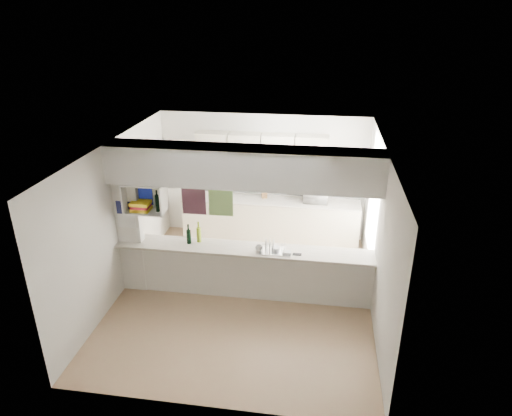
% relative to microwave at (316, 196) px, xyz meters
% --- Properties ---
extents(floor, '(4.80, 4.80, 0.00)m').
position_rel_microwave_xyz_m(floor, '(-1.10, -2.11, -1.06)').
color(floor, tan).
rests_on(floor, ground).
extents(ceiling, '(4.80, 4.80, 0.00)m').
position_rel_microwave_xyz_m(ceiling, '(-1.10, -2.11, 1.54)').
color(ceiling, white).
rests_on(ceiling, wall_back).
extents(wall_back, '(4.20, 0.00, 4.20)m').
position_rel_microwave_xyz_m(wall_back, '(-1.10, 0.29, 0.24)').
color(wall_back, silver).
rests_on(wall_back, floor).
extents(wall_left, '(0.00, 4.80, 4.80)m').
position_rel_microwave_xyz_m(wall_left, '(-3.20, -2.11, 0.24)').
color(wall_left, silver).
rests_on(wall_left, floor).
extents(wall_right, '(0.00, 4.80, 4.80)m').
position_rel_microwave_xyz_m(wall_right, '(1.00, -2.11, 0.24)').
color(wall_right, silver).
rests_on(wall_right, floor).
extents(servery_partition, '(4.20, 0.50, 2.60)m').
position_rel_microwave_xyz_m(servery_partition, '(-1.28, -2.11, 0.60)').
color(servery_partition, silver).
rests_on(servery_partition, floor).
extents(cubby_shelf, '(0.65, 0.35, 0.50)m').
position_rel_microwave_xyz_m(cubby_shelf, '(-2.67, -2.17, 0.65)').
color(cubby_shelf, white).
rests_on(cubby_shelf, bulkhead).
extents(kitchen_run, '(3.60, 0.63, 2.24)m').
position_rel_microwave_xyz_m(kitchen_run, '(-0.94, 0.03, -0.23)').
color(kitchen_run, beige).
rests_on(kitchen_run, floor).
extents(microwave, '(0.50, 0.35, 0.27)m').
position_rel_microwave_xyz_m(microwave, '(0.00, 0.00, 0.00)').
color(microwave, white).
rests_on(microwave, bench_top).
extents(bowl, '(0.26, 0.26, 0.06)m').
position_rel_microwave_xyz_m(bowl, '(-0.04, -0.01, 0.17)').
color(bowl, '#0D1A95').
rests_on(bowl, microwave).
extents(dish_rack, '(0.42, 0.32, 0.22)m').
position_rel_microwave_xyz_m(dish_rack, '(-0.63, -2.15, -0.05)').
color(dish_rack, silver).
rests_on(dish_rack, breakfast_bar).
extents(cup, '(0.12, 0.12, 0.09)m').
position_rel_microwave_xyz_m(cup, '(-0.84, -2.19, -0.08)').
color(cup, white).
rests_on(cup, dish_rack).
extents(wine_bottles, '(0.23, 0.16, 0.36)m').
position_rel_microwave_xyz_m(wine_bottles, '(-1.94, -2.04, -0.00)').
color(wine_bottles, black).
rests_on(wine_bottles, breakfast_bar).
extents(plastic_tubs, '(0.49, 0.21, 0.07)m').
position_rel_microwave_xyz_m(plastic_tubs, '(-0.49, -2.17, -0.11)').
color(plastic_tubs, silver).
rests_on(plastic_tubs, breakfast_bar).
extents(utensil_jar, '(0.09, 0.09, 0.13)m').
position_rel_microwave_xyz_m(utensil_jar, '(-1.81, 0.04, -0.07)').
color(utensil_jar, black).
rests_on(utensil_jar, bench_top).
extents(knife_block, '(0.13, 0.11, 0.22)m').
position_rel_microwave_xyz_m(knife_block, '(-1.05, 0.07, -0.03)').
color(knife_block, '#54391C').
rests_on(knife_block, bench_top).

